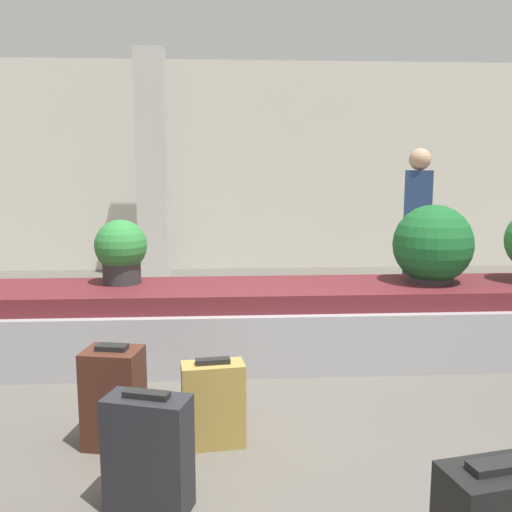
% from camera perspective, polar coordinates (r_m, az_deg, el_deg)
% --- Properties ---
extents(ground_plane, '(18.00, 18.00, 0.00)m').
position_cam_1_polar(ground_plane, '(3.64, 1.43, -17.65)').
color(ground_plane, '#59544C').
extents(back_wall, '(18.00, 0.06, 3.20)m').
position_cam_1_polar(back_wall, '(8.99, -1.67, 8.89)').
color(back_wall, beige).
rests_on(back_wall, ground_plane).
extents(carousel, '(8.86, 0.99, 0.64)m').
position_cam_1_polar(carousel, '(4.87, 0.00, -6.75)').
color(carousel, '#9E9EA3').
rests_on(carousel, ground_plane).
extents(pillar, '(0.40, 0.40, 3.20)m').
position_cam_1_polar(pillar, '(8.21, -10.33, 8.72)').
color(pillar, beige).
rests_on(pillar, ground_plane).
extents(suitcase_1, '(0.37, 0.31, 0.61)m').
position_cam_1_polar(suitcase_1, '(3.53, -14.03, -13.54)').
color(suitcase_1, '#472319').
rests_on(suitcase_1, ground_plane).
extents(suitcase_2, '(0.38, 0.22, 0.53)m').
position_cam_1_polar(suitcase_2, '(3.46, -4.29, -14.55)').
color(suitcase_2, '#A3843D').
rests_on(suitcase_2, ground_plane).
extents(suitcase_3, '(0.44, 0.30, 0.60)m').
position_cam_1_polar(suitcase_3, '(2.91, -10.71, -18.83)').
color(suitcase_3, '#232328').
rests_on(suitcase_3, ground_plane).
extents(potted_plant_1, '(0.68, 0.68, 0.68)m').
position_cam_1_polar(potted_plant_1, '(5.10, 17.27, 0.96)').
color(potted_plant_1, '#2D2D2D').
rests_on(potted_plant_1, carousel).
extents(potted_plant_2, '(0.44, 0.44, 0.55)m').
position_cam_1_polar(potted_plant_2, '(4.97, -13.35, 0.53)').
color(potted_plant_2, '#2D2D2D').
rests_on(potted_plant_2, carousel).
extents(traveler_0, '(0.36, 0.28, 1.83)m').
position_cam_1_polar(traveler_0, '(7.03, 15.88, 4.50)').
color(traveler_0, '#282833').
rests_on(traveler_0, ground_plane).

